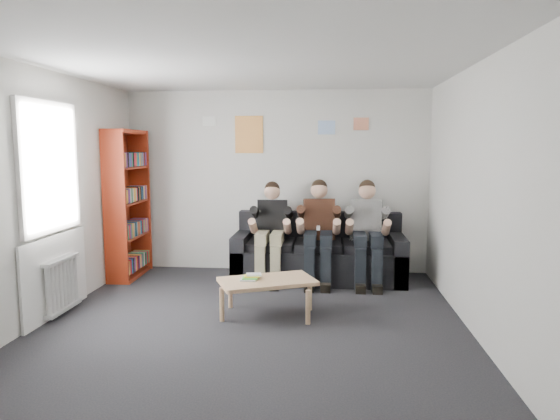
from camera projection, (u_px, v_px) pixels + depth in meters
The scene contains 14 objects.
room_shell at pixel (249, 199), 5.01m from camera, with size 5.00×5.00×5.00m.
sofa at pixel (319, 256), 7.10m from camera, with size 2.37×0.97×0.92m.
bookshelf at pixel (128, 204), 7.14m from camera, with size 0.32×0.95×2.11m.
coffee_table at pixel (267, 284), 5.52m from camera, with size 1.03×0.57×0.41m.
game_cases at pixel (251, 277), 5.52m from camera, with size 0.22×0.20×0.05m.
person_left at pixel (271, 232), 6.91m from camera, with size 0.41×0.88×1.39m.
person_middle at pixel (319, 232), 6.85m from camera, with size 0.43×0.92×1.42m.
person_right at pixel (367, 233), 6.78m from camera, with size 0.43×0.92×1.42m.
radiator at pixel (62, 284), 5.55m from camera, with size 0.10×0.64×0.60m.
window at pixel (52, 224), 5.47m from camera, with size 0.05×1.30×2.36m.
poster_large at pixel (249, 135), 7.42m from camera, with size 0.42×0.01×0.55m, color #E0B14F.
poster_blue at pixel (327, 127), 7.30m from camera, with size 0.25×0.01×0.20m, color #4692EE.
poster_pink at pixel (361, 124), 7.24m from camera, with size 0.22×0.01×0.18m, color #C33D78.
poster_sign at pixel (209, 121), 7.45m from camera, with size 0.20×0.01×0.14m, color white.
Camera 1 is at (0.79, -4.93, 1.87)m, focal length 32.00 mm.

